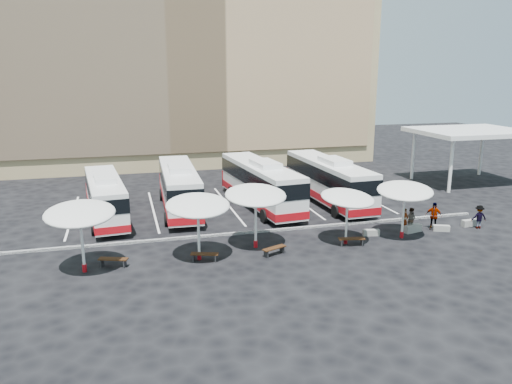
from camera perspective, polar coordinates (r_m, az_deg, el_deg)
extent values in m
plane|color=black|center=(33.23, -0.31, -4.99)|extent=(120.00, 120.00, 0.00)
cube|color=tan|center=(62.96, -8.08, 15.29)|extent=(42.00, 18.00, 25.00)
cube|color=tan|center=(53.94, -6.80, 15.08)|extent=(40.00, 0.30, 20.00)
cube|color=white|center=(51.89, 23.27, 6.37)|extent=(10.00, 8.00, 0.40)
cylinder|color=white|center=(47.49, 21.39, 2.77)|extent=(0.30, 0.30, 4.80)
cylinder|color=white|center=(52.34, 17.53, 4.02)|extent=(0.30, 0.30, 4.80)
cylinder|color=white|center=(57.03, 24.35, 4.19)|extent=(0.30, 0.30, 4.80)
cube|color=black|center=(33.66, -0.53, -4.60)|extent=(34.00, 0.25, 0.15)
cube|color=white|center=(40.07, -20.25, -2.56)|extent=(0.15, 12.00, 0.01)
cube|color=white|center=(39.93, -11.66, -2.04)|extent=(0.15, 12.00, 0.01)
cube|color=white|center=(40.68, -3.20, -1.47)|extent=(0.15, 12.00, 0.01)
cube|color=white|center=(42.27, 4.78, -0.91)|extent=(0.15, 12.00, 0.01)
cube|color=white|center=(44.63, 12.05, -0.38)|extent=(0.15, 12.00, 0.01)
cube|color=white|center=(37.99, -16.86, -0.47)|extent=(3.26, 10.81, 2.66)
cube|color=black|center=(37.87, -16.91, 0.31)|extent=(3.32, 10.87, 0.98)
cube|color=#A30B13|center=(38.24, -16.76, -1.88)|extent=(3.32, 10.87, 0.49)
cube|color=#A30B13|center=(43.32, -17.34, 0.30)|extent=(2.28, 0.40, 1.24)
cube|color=white|center=(36.80, -16.91, 1.49)|extent=(1.68, 2.79, 0.35)
cylinder|color=black|center=(41.27, -18.60, -1.34)|extent=(0.40, 0.91, 0.89)
cylinder|color=black|center=(41.39, -15.54, -1.07)|extent=(0.40, 0.91, 0.89)
cylinder|color=black|center=(34.87, -18.07, -4.01)|extent=(0.40, 0.91, 0.89)
cylinder|color=black|center=(35.01, -14.45, -3.69)|extent=(0.40, 0.91, 0.89)
cube|color=white|center=(39.09, -8.80, 0.61)|extent=(2.83, 11.72, 2.91)
cube|color=black|center=(38.96, -8.83, 1.44)|extent=(2.89, 11.79, 1.07)
cube|color=#A30B13|center=(39.34, -8.74, -0.91)|extent=(2.89, 11.79, 0.53)
cube|color=#A30B13|center=(44.92, -9.36, 1.35)|extent=(2.49, 0.28, 1.36)
cube|color=white|center=(37.80, -8.77, 2.72)|extent=(1.65, 2.96, 0.39)
cylinder|color=black|center=(42.65, -10.72, -0.31)|extent=(0.37, 0.98, 0.97)
cylinder|color=black|center=(42.80, -7.47, -0.13)|extent=(0.37, 0.98, 0.97)
cylinder|color=black|center=(35.63, -10.16, -3.09)|extent=(0.37, 0.98, 0.97)
cylinder|color=black|center=(35.81, -6.28, -2.86)|extent=(0.37, 0.98, 0.97)
cube|color=white|center=(39.52, 0.51, 1.04)|extent=(3.73, 12.36, 3.04)
cube|color=black|center=(39.39, 0.51, 1.90)|extent=(3.80, 12.42, 1.12)
cube|color=#A30B13|center=(39.78, 0.50, -0.53)|extent=(3.80, 12.42, 0.56)
cube|color=#A30B13|center=(45.27, -2.30, 1.69)|extent=(2.60, 0.46, 1.42)
cube|color=white|center=(38.25, 1.07, 3.25)|extent=(1.92, 3.19, 0.41)
cylinder|color=black|center=(42.70, -2.81, -0.04)|extent=(0.45, 1.04, 1.01)
cylinder|color=black|center=(43.52, 0.36, 0.25)|extent=(0.45, 1.04, 1.01)
cylinder|color=black|center=(35.79, 0.97, -2.75)|extent=(0.45, 1.04, 1.01)
cylinder|color=black|center=(36.77, 4.65, -2.34)|extent=(0.45, 1.04, 1.01)
cube|color=white|center=(41.14, 8.28, 1.41)|extent=(3.02, 12.27, 3.04)
cube|color=black|center=(41.02, 8.30, 2.24)|extent=(3.08, 12.33, 1.12)
cube|color=#A30B13|center=(41.39, 8.22, -0.10)|extent=(3.08, 12.33, 0.56)
cube|color=#A30B13|center=(46.73, 5.03, 2.03)|extent=(2.60, 0.31, 1.42)
cube|color=white|center=(39.91, 8.99, 3.53)|extent=(1.74, 3.11, 0.41)
cylinder|color=black|center=(44.12, 4.74, 0.39)|extent=(0.40, 1.03, 1.01)
cylinder|color=black|center=(45.12, 7.73, 0.61)|extent=(0.40, 1.03, 1.01)
cylinder|color=black|center=(37.42, 9.12, -2.19)|extent=(0.40, 1.03, 1.01)
cylinder|color=black|center=(38.59, 12.50, -1.85)|extent=(0.40, 1.03, 1.01)
cylinder|color=white|center=(28.48, -19.23, -5.57)|extent=(0.15, 0.15, 3.26)
cylinder|color=#A30B13|center=(28.96, -19.01, -8.21)|extent=(0.24, 0.24, 0.43)
ellipsoid|color=silver|center=(27.99, -19.50, -2.31)|extent=(3.70, 3.75, 1.12)
cylinder|color=white|center=(28.81, -6.57, -4.69)|extent=(0.15, 0.15, 3.21)
cylinder|color=#A30B13|center=(29.28, -6.50, -7.27)|extent=(0.24, 0.24, 0.43)
ellipsoid|color=silver|center=(28.33, -6.67, -1.51)|extent=(3.66, 3.70, 1.10)
cylinder|color=white|center=(30.56, -0.04, -3.44)|extent=(0.15, 0.15, 3.29)
cylinder|color=#A30B13|center=(31.01, -0.04, -5.95)|extent=(0.24, 0.24, 0.44)
ellipsoid|color=silver|center=(30.10, -0.04, -0.34)|extent=(3.74, 3.79, 1.13)
cylinder|color=white|center=(31.77, 10.31, -3.32)|extent=(0.18, 0.18, 2.94)
cylinder|color=#A30B13|center=(32.17, 10.21, -5.49)|extent=(0.28, 0.28, 0.39)
ellipsoid|color=silver|center=(31.37, 10.43, -0.66)|extent=(4.34, 4.37, 1.01)
cylinder|color=white|center=(33.70, 16.47, -2.52)|extent=(0.19, 0.19, 3.12)
cylinder|color=#A30B13|center=(34.09, 16.32, -4.70)|extent=(0.30, 0.30, 0.42)
ellipsoid|color=silver|center=(33.30, 16.66, 0.14)|extent=(4.68, 4.70, 1.07)
cube|color=black|center=(29.08, -16.01, -7.36)|extent=(1.68, 0.95, 0.06)
cube|color=black|center=(29.40, -17.18, -7.73)|extent=(0.20, 0.41, 0.43)
cube|color=black|center=(28.96, -14.76, -7.90)|extent=(0.20, 0.41, 0.43)
cube|color=black|center=(28.88, -5.89, -7.05)|extent=(1.64, 0.89, 0.06)
cube|color=black|center=(29.07, -7.13, -7.46)|extent=(0.18, 0.40, 0.42)
cube|color=black|center=(28.88, -4.63, -7.54)|extent=(0.18, 0.40, 0.42)
cube|color=black|center=(29.69, 2.10, -6.40)|extent=(1.61, 1.01, 0.06)
cube|color=black|center=(29.40, 1.16, -7.11)|extent=(0.22, 0.39, 0.42)
cube|color=black|center=(30.16, 3.01, -6.57)|extent=(0.22, 0.39, 0.42)
cube|color=black|center=(31.75, 10.87, -5.26)|extent=(1.69, 0.75, 0.07)
cube|color=black|center=(31.67, 9.70, -5.73)|extent=(0.15, 0.42, 0.44)
cube|color=black|center=(32.00, 11.99, -5.63)|extent=(0.15, 0.42, 0.44)
cube|color=gray|center=(34.02, 13.02, -4.54)|extent=(1.13, 0.58, 0.41)
cube|color=gray|center=(35.45, 17.46, -4.00)|extent=(1.41, 0.75, 0.50)
cube|color=gray|center=(36.33, 20.42, -3.89)|extent=(1.14, 0.76, 0.41)
cube|color=gray|center=(38.21, 23.26, -3.27)|extent=(1.23, 0.46, 0.46)
imported|color=black|center=(35.17, 16.62, -3.10)|extent=(0.71, 0.60, 1.65)
imported|color=black|center=(35.61, 17.29, -2.98)|extent=(0.97, 0.99, 1.61)
imported|color=black|center=(36.35, 19.63, -2.59)|extent=(1.14, 1.09, 1.90)
imported|color=black|center=(37.73, 24.14, -2.62)|extent=(1.16, 0.79, 1.65)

